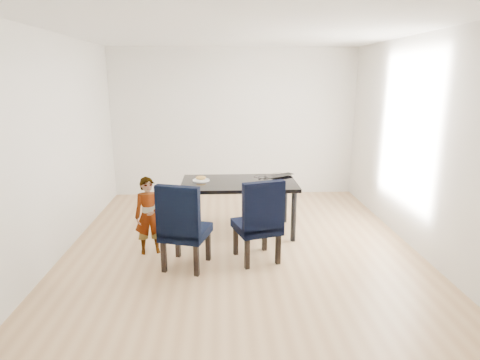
{
  "coord_description": "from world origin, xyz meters",
  "views": [
    {
      "loc": [
        -0.25,
        -4.93,
        2.17
      ],
      "look_at": [
        0.0,
        0.2,
        0.85
      ],
      "focal_mm": 30.0,
      "sensor_mm": 36.0,
      "label": 1
    }
  ],
  "objects_px": {
    "laptop": "(280,175)",
    "chair_right": "(257,219)",
    "dining_table": "(239,207)",
    "child": "(149,216)",
    "chair_left": "(186,225)",
    "plate": "(201,180)"
  },
  "relations": [
    {
      "from": "laptop",
      "to": "chair_right",
      "type": "bearing_deg",
      "value": 36.71
    },
    {
      "from": "dining_table",
      "to": "chair_right",
      "type": "height_order",
      "value": "chair_right"
    },
    {
      "from": "child",
      "to": "dining_table",
      "type": "bearing_deg",
      "value": 16.1
    },
    {
      "from": "chair_left",
      "to": "plate",
      "type": "height_order",
      "value": "chair_left"
    },
    {
      "from": "child",
      "to": "chair_right",
      "type": "bearing_deg",
      "value": -24.36
    },
    {
      "from": "chair_left",
      "to": "laptop",
      "type": "height_order",
      "value": "chair_left"
    },
    {
      "from": "child",
      "to": "plate",
      "type": "relative_size",
      "value": 4.09
    },
    {
      "from": "dining_table",
      "to": "chair_left",
      "type": "bearing_deg",
      "value": -122.3
    },
    {
      "from": "dining_table",
      "to": "chair_left",
      "type": "distance_m",
      "value": 1.25
    },
    {
      "from": "chair_right",
      "to": "plate",
      "type": "height_order",
      "value": "chair_right"
    },
    {
      "from": "plate",
      "to": "laptop",
      "type": "xyz_separation_m",
      "value": [
        1.16,
        0.24,
        0.01
      ]
    },
    {
      "from": "child",
      "to": "chair_left",
      "type": "bearing_deg",
      "value": -52.73
    },
    {
      "from": "chair_right",
      "to": "laptop",
      "type": "height_order",
      "value": "chair_right"
    },
    {
      "from": "dining_table",
      "to": "plate",
      "type": "xyz_separation_m",
      "value": [
        -0.53,
        0.08,
        0.38
      ]
    },
    {
      "from": "chair_left",
      "to": "plate",
      "type": "xyz_separation_m",
      "value": [
        0.13,
        1.13,
        0.24
      ]
    },
    {
      "from": "dining_table",
      "to": "child",
      "type": "xyz_separation_m",
      "value": [
        -1.15,
        -0.65,
        0.12
      ]
    },
    {
      "from": "child",
      "to": "laptop",
      "type": "relative_size",
      "value": 2.75
    },
    {
      "from": "dining_table",
      "to": "plate",
      "type": "height_order",
      "value": "plate"
    },
    {
      "from": "dining_table",
      "to": "chair_right",
      "type": "xyz_separation_m",
      "value": [
        0.17,
        -0.91,
        0.14
      ]
    },
    {
      "from": "dining_table",
      "to": "chair_right",
      "type": "relative_size",
      "value": 1.55
    },
    {
      "from": "chair_left",
      "to": "laptop",
      "type": "bearing_deg",
      "value": 63.21
    },
    {
      "from": "chair_left",
      "to": "plate",
      "type": "relative_size",
      "value": 4.3
    }
  ]
}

